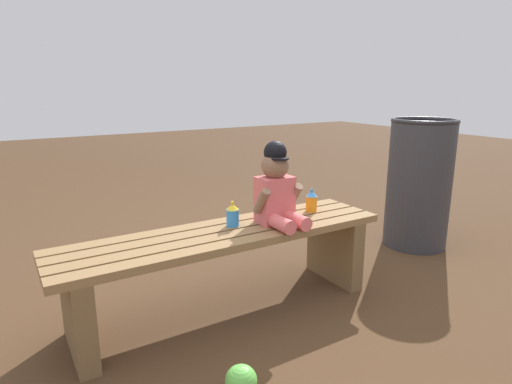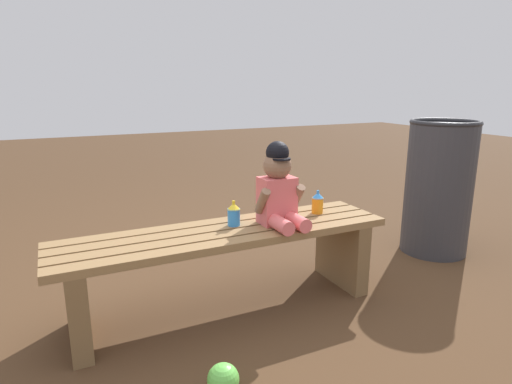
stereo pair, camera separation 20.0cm
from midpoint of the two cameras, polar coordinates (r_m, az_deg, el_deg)
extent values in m
plane|color=#4C331E|center=(2.20, -1.12, -15.16)|extent=(16.00, 16.00, 0.00)
cube|color=olive|center=(1.91, 0.68, -6.87)|extent=(1.59, 0.08, 0.04)
cube|color=olive|center=(2.00, -0.58, -5.95)|extent=(1.59, 0.08, 0.04)
cube|color=olive|center=(2.08, -1.73, -5.11)|extent=(1.59, 0.08, 0.04)
cube|color=olive|center=(2.17, -2.80, -4.33)|extent=(1.59, 0.08, 0.04)
cube|color=brown|center=(1.97, -19.93, -13.70)|extent=(0.08, 0.38, 0.37)
cube|color=brown|center=(2.45, 13.53, -7.59)|extent=(0.08, 0.38, 0.37)
cube|color=#E56666|center=(2.11, 5.49, -1.13)|extent=(0.17, 0.12, 0.23)
sphere|color=#8C664C|center=(2.07, 5.60, 3.49)|extent=(0.14, 0.14, 0.14)
cylinder|color=black|center=(2.03, 6.17, 4.35)|extent=(0.09, 0.09, 0.01)
sphere|color=black|center=(2.06, 5.64, 5.16)|extent=(0.11, 0.11, 0.11)
cylinder|color=#F06B6B|center=(2.01, 6.09, -4.31)|extent=(0.07, 0.16, 0.07)
cylinder|color=#F06B6B|center=(2.06, 8.23, -3.95)|extent=(0.07, 0.16, 0.07)
cylinder|color=#8C664C|center=(2.03, 3.66, -1.24)|extent=(0.04, 0.12, 0.14)
cylinder|color=#8C664C|center=(2.13, 8.07, -0.66)|extent=(0.04, 0.12, 0.14)
cylinder|color=#338CE5|center=(2.08, -0.21, -3.37)|extent=(0.06, 0.06, 0.08)
cone|color=yellow|center=(2.06, -0.22, -1.92)|extent=(0.06, 0.06, 0.03)
cylinder|color=yellow|center=(2.06, -0.22, -1.44)|extent=(0.01, 0.01, 0.02)
cylinder|color=orange|center=(2.32, 10.58, -1.77)|extent=(0.06, 0.06, 0.08)
cone|color=#338CE5|center=(2.30, 10.64, -0.47)|extent=(0.06, 0.06, 0.03)
cylinder|color=#338CE5|center=(2.30, 10.66, -0.03)|extent=(0.01, 0.01, 0.02)
sphere|color=#66CC4C|center=(1.66, -0.64, -23.62)|extent=(0.12, 0.12, 0.12)
cylinder|color=#333338|center=(3.04, 24.71, 0.28)|extent=(0.41, 0.41, 0.83)
torus|color=#232327|center=(2.98, 25.56, 8.28)|extent=(0.42, 0.42, 0.03)
camera|label=1|loc=(0.10, -87.14, 0.72)|focal=30.28mm
camera|label=2|loc=(0.10, 92.86, -0.72)|focal=30.28mm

